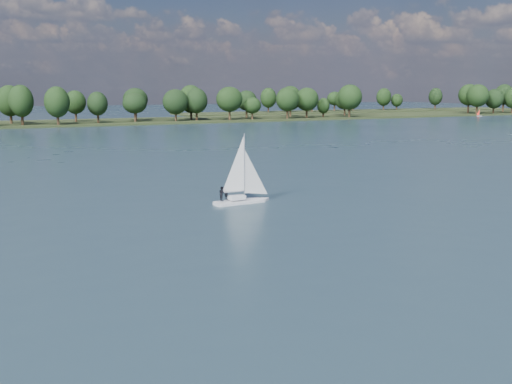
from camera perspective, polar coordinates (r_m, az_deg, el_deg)
ground at (r=125.01m, az=-7.37°, el=4.04°), size 700.00×700.00×0.00m
far_shore at (r=233.80m, az=-15.95°, el=6.63°), size 660.00×40.00×1.50m
far_shore_back at (r=341.88m, az=10.27°, el=7.91°), size 220.00×30.00×1.40m
sailboat at (r=67.50m, az=-1.68°, el=0.87°), size 6.73×2.39×8.68m
dinghy_orange at (r=302.87m, az=21.44°, el=7.25°), size 2.64×1.93×3.94m
treeline at (r=230.03m, az=-15.91°, el=8.62°), size 562.24×73.89×18.21m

